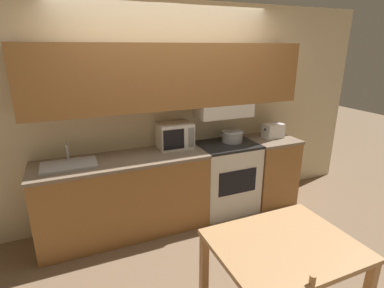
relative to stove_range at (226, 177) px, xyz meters
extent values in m
plane|color=#7F664C|center=(-0.64, 0.29, -0.45)|extent=(16.00, 16.00, 0.00)
cube|color=beige|center=(-0.64, 0.31, 0.83)|extent=(5.57, 0.05, 2.55)
cube|color=#A36B38|center=(-0.64, 0.13, 1.28)|extent=(3.17, 0.32, 0.71)
cube|color=white|center=(0.00, 0.13, 0.85)|extent=(0.69, 0.34, 0.16)
cube|color=#A36B38|center=(-1.30, -0.01, -0.02)|extent=(1.84, 0.59, 0.86)
cube|color=#84705B|center=(-1.30, -0.01, 0.43)|extent=(1.86, 0.61, 0.04)
cube|color=#A36B38|center=(0.67, -0.01, -0.02)|extent=(0.57, 0.59, 0.86)
cube|color=#84705B|center=(0.67, -0.01, 0.43)|extent=(0.59, 0.61, 0.04)
cube|color=white|center=(0.00, 0.00, -0.02)|extent=(0.73, 0.57, 0.87)
cube|color=black|center=(0.00, 0.00, 0.43)|extent=(0.73, 0.57, 0.03)
cube|color=black|center=(0.00, -0.29, 0.05)|extent=(0.51, 0.01, 0.30)
cylinder|color=black|center=(-0.16, -0.11, 0.44)|extent=(0.10, 0.10, 0.01)
cylinder|color=black|center=(0.16, -0.11, 0.44)|extent=(0.10, 0.10, 0.01)
cylinder|color=black|center=(-0.16, 0.11, 0.44)|extent=(0.10, 0.10, 0.01)
cylinder|color=black|center=(0.16, 0.11, 0.44)|extent=(0.10, 0.10, 0.01)
cylinder|color=#B7BABF|center=(0.10, 0.05, 0.52)|extent=(0.26, 0.26, 0.13)
torus|color=#B7BABF|center=(0.10, 0.05, 0.58)|extent=(0.27, 0.27, 0.01)
cylinder|color=#B7BABF|center=(-0.05, 0.05, 0.56)|extent=(0.05, 0.01, 0.01)
cylinder|color=#B7BABF|center=(0.25, 0.05, 0.56)|extent=(0.05, 0.01, 0.01)
cube|color=white|center=(-0.65, 0.12, 0.60)|extent=(0.40, 0.30, 0.30)
cube|color=black|center=(-0.71, -0.03, 0.60)|extent=(0.25, 0.01, 0.23)
cube|color=gray|center=(-0.49, -0.03, 0.60)|extent=(0.07, 0.01, 0.23)
cube|color=white|center=(0.69, 0.01, 0.54)|extent=(0.25, 0.18, 0.19)
cube|color=black|center=(0.56, 0.01, 0.57)|extent=(0.01, 0.02, 0.02)
cube|color=black|center=(0.61, 0.01, 0.63)|extent=(0.04, 0.13, 0.01)
cube|color=black|center=(0.66, 0.01, 0.63)|extent=(0.04, 0.13, 0.01)
cube|color=black|center=(0.72, 0.01, 0.63)|extent=(0.04, 0.13, 0.01)
cube|color=black|center=(0.78, 0.01, 0.63)|extent=(0.04, 0.13, 0.01)
cube|color=#B7BABF|center=(-1.83, -0.01, 0.46)|extent=(0.54, 0.33, 0.02)
cube|color=#4C4F54|center=(-1.83, -0.03, 0.46)|extent=(0.46, 0.25, 0.01)
cylinder|color=#B7BABF|center=(-1.83, 0.11, 0.57)|extent=(0.02, 0.02, 0.19)
cylinder|color=#B7BABF|center=(-1.83, 0.05, 0.66)|extent=(0.02, 0.12, 0.02)
cube|color=tan|center=(-0.52, -1.73, 0.30)|extent=(0.96, 0.77, 0.04)
cube|color=tan|center=(-0.97, -1.39, -0.08)|extent=(0.06, 0.06, 0.73)
cube|color=tan|center=(-0.08, -1.39, -0.08)|extent=(0.06, 0.06, 0.73)
camera|label=1|loc=(-1.79, -3.08, 1.60)|focal=28.00mm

